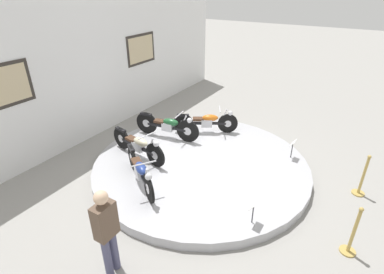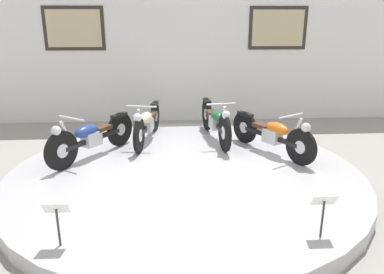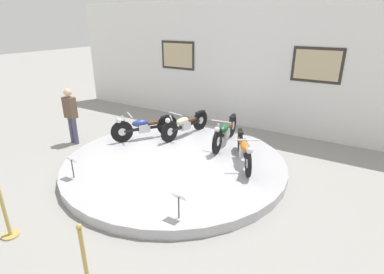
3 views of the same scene
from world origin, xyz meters
The scene contains 12 objects.
ground_plane centered at (0.00, 0.00, 0.00)m, with size 60.00×60.00×0.00m, color gray.
display_platform centered at (0.00, 0.00, 0.11)m, with size 5.45×5.45×0.22m, color #ADADB2.
back_wall centered at (0.00, 3.88, 2.04)m, with size 14.00×0.22×4.08m.
motorcycle_blue centered at (-1.55, 0.68, 0.60)m, with size 1.15×1.66×0.79m.
motorcycle_cream centered at (-0.65, 1.48, 0.60)m, with size 0.54×1.95×0.79m.
motorcycle_green centered at (0.65, 1.49, 0.62)m, with size 0.54×2.02×0.81m.
motorcycle_orange centered at (1.54, 0.68, 0.59)m, with size 1.03×1.72×0.78m.
info_placard_front_left centered at (-1.39, -1.92, 0.58)m, with size 0.26×0.11×0.51m.
info_placard_front_centre centered at (1.39, -1.92, 0.58)m, with size 0.26×0.11×0.51m.
visitor_standing centered at (-3.45, -0.27, 0.94)m, with size 0.36×0.22×1.66m.
stanchion_post_left_of_entry centered at (-0.97, -3.60, 0.34)m, with size 0.28×0.28×1.02m.
stanchion_post_right_of_entry centered at (0.97, -3.60, 0.34)m, with size 0.28×0.28×1.02m.
Camera 3 is at (3.86, -5.55, 3.48)m, focal length 28.00 mm.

